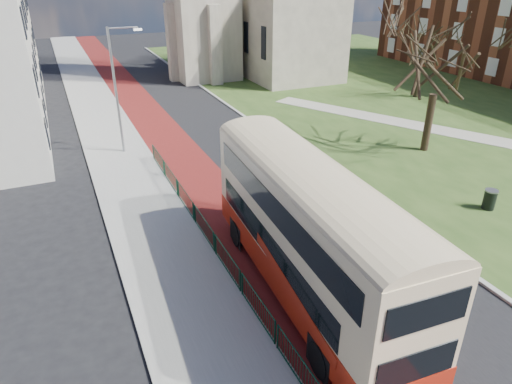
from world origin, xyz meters
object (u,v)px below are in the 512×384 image
bus (308,227)px  winter_tree_near (442,46)px  streetlamp (118,85)px  winter_tree_far (424,40)px  litter_bin (490,199)px

bus → winter_tree_near: size_ratio=1.25×
streetlamp → bus: size_ratio=0.64×
streetlamp → winter_tree_near: bearing=-22.9°
winter_tree_far → litter_bin: size_ratio=7.17×
litter_bin → bus: bearing=-170.5°
streetlamp → winter_tree_far: bearing=7.2°
streetlamp → winter_tree_near: winter_tree_near is taller
streetlamp → winter_tree_far: streetlamp is taller
bus → streetlamp: bearing=104.8°
bus → litter_bin: bearing=12.7°
streetlamp → litter_bin: streetlamp is taller
streetlamp → bus: bearing=-78.4°
bus → winter_tree_far: 32.66m
bus → winter_tree_far: bearing=44.5°
winter_tree_near → litter_bin: (-3.04, -8.00, -6.34)m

